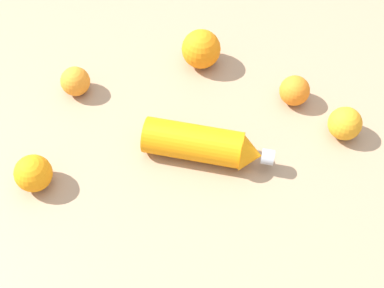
{
  "coord_description": "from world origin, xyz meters",
  "views": [
    {
      "loc": [
        0.27,
        -0.49,
        0.84
      ],
      "look_at": [
        -0.02,
        -0.0,
        0.03
      ],
      "focal_mm": 49.06,
      "sensor_mm": 36.0,
      "label": 1
    }
  ],
  "objects_px": {
    "orange_1": "(201,49)",
    "orange_4": "(295,91)",
    "water_bottle": "(203,146)",
    "orange_3": "(75,81)",
    "orange_2": "(345,123)",
    "orange_0": "(33,173)"
  },
  "relations": [
    {
      "from": "orange_1",
      "to": "orange_2",
      "type": "distance_m",
      "value": 0.34
    },
    {
      "from": "water_bottle",
      "to": "orange_1",
      "type": "bearing_deg",
      "value": 102.12
    },
    {
      "from": "water_bottle",
      "to": "orange_1",
      "type": "height_order",
      "value": "orange_1"
    },
    {
      "from": "orange_1",
      "to": "orange_4",
      "type": "height_order",
      "value": "orange_1"
    },
    {
      "from": "orange_1",
      "to": "orange_4",
      "type": "xyz_separation_m",
      "value": [
        0.22,
        0.01,
        -0.01
      ]
    },
    {
      "from": "orange_2",
      "to": "water_bottle",
      "type": "bearing_deg",
      "value": -137.38
    },
    {
      "from": "orange_3",
      "to": "orange_4",
      "type": "height_order",
      "value": "orange_4"
    },
    {
      "from": "orange_3",
      "to": "orange_4",
      "type": "relative_size",
      "value": 0.98
    },
    {
      "from": "water_bottle",
      "to": "orange_3",
      "type": "height_order",
      "value": "water_bottle"
    },
    {
      "from": "orange_1",
      "to": "orange_4",
      "type": "bearing_deg",
      "value": 1.69
    },
    {
      "from": "orange_0",
      "to": "orange_3",
      "type": "height_order",
      "value": "orange_0"
    },
    {
      "from": "orange_2",
      "to": "orange_4",
      "type": "bearing_deg",
      "value": 167.07
    },
    {
      "from": "water_bottle",
      "to": "orange_4",
      "type": "bearing_deg",
      "value": 48.54
    },
    {
      "from": "orange_0",
      "to": "orange_4",
      "type": "distance_m",
      "value": 0.53
    },
    {
      "from": "water_bottle",
      "to": "orange_1",
      "type": "xyz_separation_m",
      "value": [
        -0.13,
        0.21,
        0.01
      ]
    },
    {
      "from": "orange_3",
      "to": "orange_0",
      "type": "bearing_deg",
      "value": -70.05
    },
    {
      "from": "orange_2",
      "to": "orange_3",
      "type": "relative_size",
      "value": 1.08
    },
    {
      "from": "orange_0",
      "to": "water_bottle",
      "type": "bearing_deg",
      "value": 42.55
    },
    {
      "from": "orange_1",
      "to": "orange_2",
      "type": "relative_size",
      "value": 1.27
    },
    {
      "from": "water_bottle",
      "to": "orange_2",
      "type": "xyz_separation_m",
      "value": [
        0.21,
        0.19,
        -0.0
      ]
    },
    {
      "from": "water_bottle",
      "to": "orange_3",
      "type": "distance_m",
      "value": 0.31
    },
    {
      "from": "orange_2",
      "to": "orange_4",
      "type": "distance_m",
      "value": 0.12
    }
  ]
}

